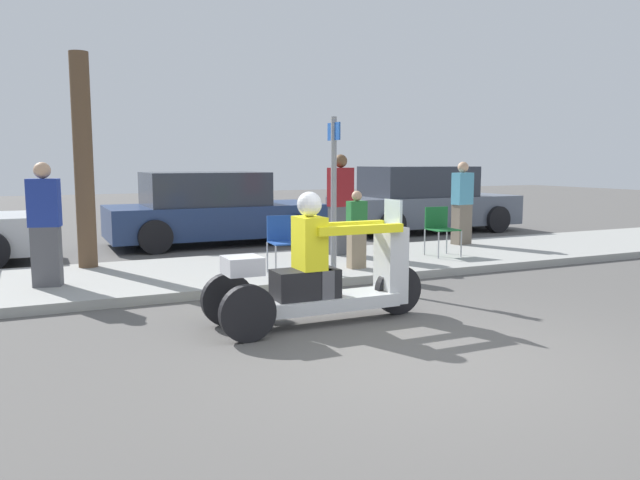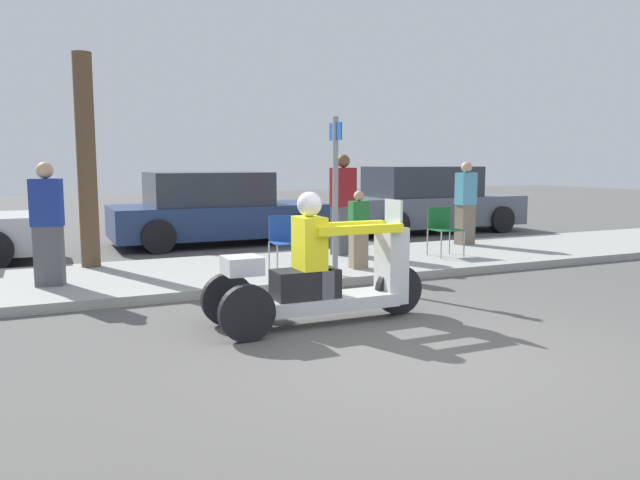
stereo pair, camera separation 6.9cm
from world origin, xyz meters
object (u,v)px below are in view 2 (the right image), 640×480
spectator_by_tree (343,207)px  parked_car_lot_far (215,210)px  spectator_end_of_line (48,227)px  parked_car_lot_left (427,201)px  folding_chair_set_back (443,226)px  folding_chair_curbside (286,238)px  motorcycle_trike (321,277)px  spectator_with_child (359,231)px  street_sign (335,190)px  spectator_far_back (465,205)px  tree_trunk (86,161)px

spectator_by_tree → parked_car_lot_far: bearing=113.9°
spectator_end_of_line → parked_car_lot_left: (8.49, 3.99, -0.14)m
folding_chair_set_back → folding_chair_curbside: (-3.03, -0.46, 0.00)m
motorcycle_trike → spectator_by_tree: (2.06, 3.61, 0.45)m
parked_car_lot_left → parked_car_lot_far: size_ratio=1.05×
folding_chair_curbside → parked_car_lot_far: (0.15, 4.41, 0.08)m
spectator_by_tree → spectator_with_child: bearing=-107.0°
folding_chair_curbside → parked_car_lot_left: parked_car_lot_left is taller
spectator_with_child → folding_chair_curbside: (-1.13, 0.08, -0.05)m
spectator_with_child → street_sign: bearing=-146.4°
spectator_with_child → parked_car_lot_left: parked_car_lot_left is taller
spectator_by_tree → parked_car_lot_left: size_ratio=0.37×
motorcycle_trike → spectator_end_of_line: (-2.59, 2.76, 0.39)m
spectator_far_back → folding_chair_set_back: size_ratio=1.93×
spectator_end_of_line → spectator_with_child: (4.24, -0.49, -0.20)m
spectator_end_of_line → folding_chair_curbside: size_ratio=1.93×
spectator_with_child → folding_chair_curbside: spectator_with_child is taller
spectator_with_child → parked_car_lot_far: (-0.98, 4.49, 0.02)m
spectator_with_child → spectator_far_back: 3.50m
motorcycle_trike → folding_chair_curbside: motorcycle_trike is taller
tree_trunk → parked_car_lot_left: bearing=18.7°
folding_chair_curbside → spectator_with_child: bearing=-4.1°
spectator_by_tree → tree_trunk: bearing=173.3°
folding_chair_curbside → parked_car_lot_far: parked_car_lot_far is taller
spectator_by_tree → tree_trunk: 4.15m
spectator_far_back → tree_trunk: (-6.77, 0.28, 0.83)m
motorcycle_trike → tree_trunk: bearing=116.0°
spectator_end_of_line → spectator_by_tree: 4.72m
parked_car_lot_far → motorcycle_trike: bearing=-95.7°
folding_chair_curbside → tree_trunk: (-2.51, 1.74, 1.09)m
spectator_end_of_line → parked_car_lot_far: spectator_end_of_line is taller
motorcycle_trike → spectator_far_back: bearing=38.5°
parked_car_lot_left → tree_trunk: tree_trunk is taller
spectator_end_of_line → tree_trunk: size_ratio=0.50×
street_sign → spectator_by_tree: bearing=60.3°
spectator_with_child → tree_trunk: size_ratio=0.36×
spectator_far_back → spectator_by_tree: 2.73m
folding_chair_curbside → motorcycle_trike: bearing=-102.5°
folding_chair_curbside → spectator_far_back: bearing=18.9°
motorcycle_trike → street_sign: size_ratio=1.11×
spectator_by_tree → folding_chair_curbside: spectator_by_tree is taller
folding_chair_set_back → folding_chair_curbside: bearing=-171.4°
spectator_far_back → tree_trunk: size_ratio=0.50×
spectator_by_tree → tree_trunk: tree_trunk is taller
folding_chair_set_back → parked_car_lot_far: 4.89m
motorcycle_trike → parked_car_lot_left: 8.97m
folding_chair_curbside → parked_car_lot_left: size_ratio=0.18×
spectator_end_of_line → street_sign: bearing=-13.4°
spectator_end_of_line → spectator_with_child: 4.27m
spectator_by_tree → folding_chair_curbside: (-1.54, -1.26, -0.32)m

